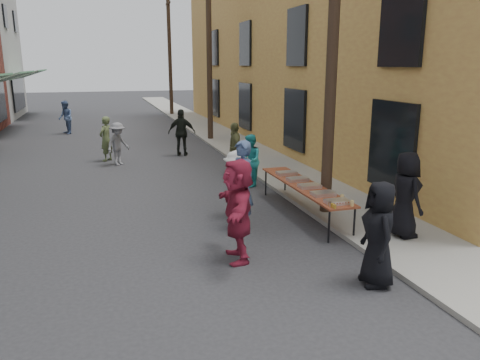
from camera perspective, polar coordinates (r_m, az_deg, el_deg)
ground at (r=7.71m, az=-8.95°, el=-13.76°), size 120.00×120.00×0.00m
sidewalk at (r=22.83m, az=-1.89°, el=5.07°), size 2.20×60.00×0.10m
building_ochre at (r=24.02m, az=13.53°, el=16.99°), size 10.00×28.00×10.00m
utility_pole_near at (r=11.10m, az=11.36°, el=18.51°), size 0.26×0.26×9.00m
utility_pole_mid at (r=22.41m, az=-3.79°, el=16.29°), size 0.26×0.26×9.00m
utility_pole_far at (r=34.19m, az=-8.57°, el=15.35°), size 0.26×0.26×9.00m
serving_table at (r=11.36m, az=7.81°, el=-0.74°), size 0.70×4.00×0.75m
catering_tray_sausage at (r=9.92m, az=11.78°, el=-2.60°), size 0.50×0.33×0.08m
catering_tray_foil_b at (r=10.47m, az=10.09°, el=-1.65°), size 0.50×0.33×0.08m
catering_tray_buns at (r=11.08m, az=8.47°, el=-0.72°), size 0.50×0.33×0.08m
catering_tray_foil_d at (r=11.70m, az=7.01°, el=0.11°), size 0.50×0.33×0.08m
catering_tray_buns_end at (r=12.32m, az=5.70°, el=0.85°), size 0.50×0.33×0.08m
condiment_jar_a at (r=9.57m, az=11.48°, el=-3.20°), size 0.07×0.07×0.08m
condiment_jar_b at (r=9.65m, az=11.20°, el=-3.04°), size 0.07×0.07×0.08m
condiment_jar_c at (r=9.74m, az=10.92°, el=-2.88°), size 0.07×0.07×0.08m
cup_stack at (r=9.81m, az=13.51°, el=-2.77°), size 0.08×0.08×0.12m
guest_front_a at (r=7.97m, az=16.57°, el=-6.31°), size 0.73×0.96×1.77m
guest_front_b at (r=10.23m, az=0.23°, el=-0.64°), size 0.66×0.83×1.98m
guest_front_c at (r=13.90m, az=1.23°, el=2.38°), size 0.72×0.86×1.56m
guest_front_d at (r=11.14m, az=-0.49°, el=-0.46°), size 0.92×1.17×1.59m
guest_front_e at (r=15.40m, az=-0.65°, el=3.83°), size 0.46×1.03×1.73m
guest_queue_back at (r=8.58m, az=-0.27°, el=-3.70°), size 0.85×1.86×1.93m
server at (r=10.09m, az=19.53°, el=-1.69°), size 0.58×0.88×1.77m
passerby_left at (r=17.48m, az=-14.65°, el=4.28°), size 1.12×1.10×1.54m
passerby_mid at (r=18.82m, az=-7.11°, el=5.76°), size 1.17×0.78×1.85m
passerby_right at (r=18.33m, az=-16.04°, el=4.85°), size 0.68×0.73×1.68m
passerby_far at (r=26.25m, az=-20.49°, el=7.16°), size 0.88×1.00×1.74m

